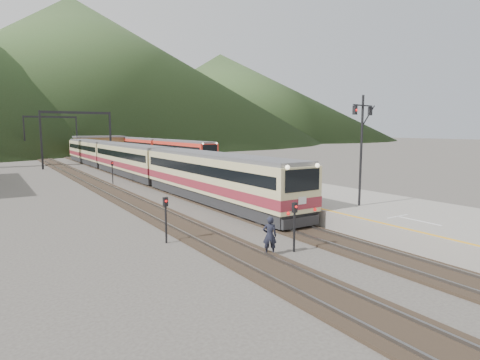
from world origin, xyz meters
TOP-DOWN VIEW (x-y plane):
  - track_main at (0.00, 40.00)m, footprint 2.60×200.00m
  - track_far at (-5.00, 40.00)m, footprint 2.60×200.00m
  - track_second at (11.50, 40.00)m, footprint 2.60×200.00m
  - platform at (5.60, 38.00)m, footprint 8.00×100.00m
  - gantry_near at (-2.85, 55.00)m, footprint 9.55×0.25m
  - gantry_far at (-2.85, 80.00)m, footprint 9.55×0.25m
  - station_shed at (5.60, 78.00)m, footprint 9.40×4.40m
  - hill_b at (30.00, 230.00)m, footprint 220.00×220.00m
  - hill_c at (110.00, 210.00)m, footprint 160.00×160.00m
  - main_train at (0.00, 40.05)m, footprint 2.89×59.23m
  - second_train at (11.50, 69.57)m, footprint 2.68×55.10m
  - signal_mast at (4.46, 10.35)m, footprint 2.16×0.62m
  - short_signal_a at (-2.67, 7.90)m, footprint 0.24×0.19m
  - short_signal_b at (-3.35, 35.36)m, footprint 0.25×0.20m
  - short_signal_c at (-7.01, 12.37)m, footprint 0.25×0.20m
  - worker at (-3.84, 8.19)m, footprint 0.75×0.68m

SIDE VIEW (x-z plane):
  - track_main at x=0.00m, z-range -0.05..0.18m
  - track_far at x=-5.00m, z-range -0.05..0.18m
  - track_second at x=11.50m, z-range -0.05..0.18m
  - platform at x=5.60m, z-range 0.00..1.00m
  - worker at x=-3.84m, z-range 0.00..1.73m
  - short_signal_a at x=-2.67m, z-range 0.33..2.60m
  - short_signal_b at x=-3.35m, z-range 0.33..2.60m
  - short_signal_c at x=-7.01m, z-range 0.33..2.60m
  - second_train at x=11.50m, z-range 0.23..3.50m
  - main_train at x=0.00m, z-range 0.23..3.75m
  - station_shed at x=5.60m, z-range 1.02..4.12m
  - signal_mast at x=4.46m, z-range 1.73..8.23m
  - gantry_near at x=-2.85m, z-range 1.59..9.59m
  - gantry_far at x=-2.85m, z-range 1.59..9.59m
  - hill_c at x=110.00m, z-range 0.00..50.00m
  - hill_b at x=30.00m, z-range 0.00..75.00m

